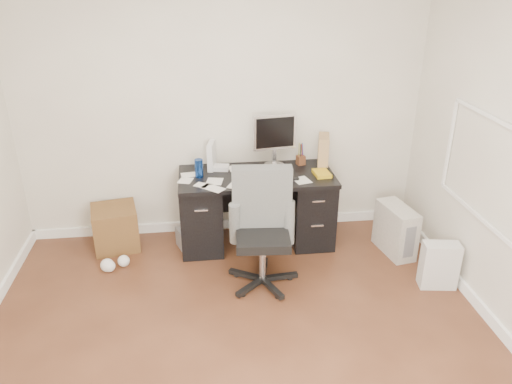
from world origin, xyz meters
TOP-DOWN VIEW (x-y plane):
  - ground at (0.00, 0.00)m, footprint 4.00×4.00m
  - room_shell at (0.03, 0.03)m, footprint 4.02×4.02m
  - desk at (0.30, 1.65)m, footprint 1.50×0.70m
  - loose_papers at (0.10, 1.60)m, footprint 1.10×0.60m
  - lcd_monitor at (0.50, 1.84)m, footprint 0.46×0.30m
  - keyboard at (0.47, 1.51)m, footprint 0.43×0.19m
  - computer_mouse at (0.48, 1.68)m, footprint 0.09×0.09m
  - travel_mug at (-0.25, 1.66)m, footprint 0.10×0.10m
  - white_binder at (-0.12, 1.87)m, footprint 0.15×0.25m
  - magazine_file at (0.99, 1.80)m, footprint 0.20×0.30m
  - pen_cup at (0.78, 1.86)m, footprint 0.12×0.12m
  - yellow_book at (0.93, 1.56)m, footprint 0.17×0.21m
  - paper_remote at (0.35, 1.39)m, footprint 0.29×0.25m
  - office_chair at (0.26, 0.92)m, footprint 0.64×0.64m
  - pc_tower at (1.63, 1.30)m, footprint 0.30×0.52m
  - shopping_bag at (1.79, 0.70)m, footprint 0.34×0.27m
  - wicker_basket at (-1.11, 1.74)m, footprint 0.50×0.50m
  - desk_printer at (-0.32, 1.63)m, footprint 0.42×0.38m

SIDE VIEW (x-z plane):
  - ground at x=0.00m, z-range 0.00..0.00m
  - desk_printer at x=-0.32m, z-range 0.00..0.20m
  - shopping_bag at x=1.79m, z-range 0.00..0.43m
  - wicker_basket at x=-1.11m, z-range 0.00..0.43m
  - pc_tower at x=1.63m, z-range 0.00..0.49m
  - desk at x=0.30m, z-range 0.02..0.77m
  - office_chair at x=0.26m, z-range 0.00..1.05m
  - loose_papers at x=0.10m, z-range 0.75..0.75m
  - paper_remote at x=0.35m, z-range 0.75..0.77m
  - keyboard at x=0.47m, z-range 0.75..0.77m
  - yellow_book at x=0.93m, z-range 0.75..0.78m
  - computer_mouse at x=0.48m, z-range 0.75..0.82m
  - travel_mug at x=-0.25m, z-range 0.75..0.93m
  - pen_cup at x=0.78m, z-range 0.75..0.97m
  - white_binder at x=-0.12m, z-range 0.75..1.02m
  - magazine_file at x=0.99m, z-range 0.75..1.07m
  - lcd_monitor at x=0.50m, z-range 0.75..1.30m
  - room_shell at x=0.03m, z-range 0.30..3.01m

